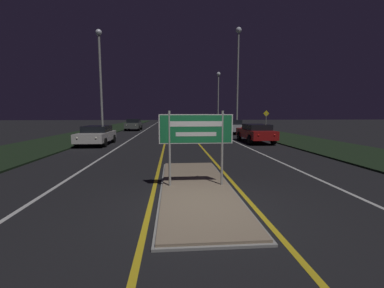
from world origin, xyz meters
The scene contains 20 objects.
ground_plane centered at (0.00, 0.00, 0.00)m, with size 160.00×160.00×0.00m, color black.
median_island centered at (0.00, 1.57, 0.04)m, with size 2.08×6.90×0.10m.
verge_left centered at (-9.50, 20.00, 0.04)m, with size 5.00×100.00×0.08m.
verge_right centered at (9.50, 20.00, 0.04)m, with size 5.00×100.00×0.08m.
centre_line_yellow_left centered at (-1.23, 25.00, 0.00)m, with size 0.12×70.00×0.01m.
centre_line_yellow_right centered at (1.23, 25.00, 0.00)m, with size 0.12×70.00×0.01m.
lane_line_white_left centered at (-4.20, 25.00, 0.00)m, with size 0.12×70.00×0.01m.
lane_line_white_right centered at (4.20, 25.00, 0.00)m, with size 0.12×70.00×0.01m.
edge_line_white_left centered at (-7.20, 25.00, 0.00)m, with size 0.10×70.00×0.01m.
edge_line_white_right centered at (7.20, 25.00, 0.00)m, with size 0.10×70.00×0.01m.
highway_sign centered at (0.00, 1.57, 1.65)m, with size 2.13×0.07×2.18m.
streetlight_left_near centered at (-6.45, 16.07, 5.56)m, with size 0.49×0.49×8.85m.
streetlight_right_near centered at (6.37, 21.81, 7.52)m, with size 0.61×0.61×11.15m.
streetlight_right_far centered at (6.54, 34.33, 5.89)m, with size 0.59×0.59×8.52m.
car_receding_0 centered at (5.63, 13.21, 0.76)m, with size 1.92×4.78×1.39m.
car_receding_1 centered at (5.73, 21.43, 0.80)m, with size 1.95×4.11×1.51m.
car_receding_2 centered at (5.74, 30.92, 0.76)m, with size 2.02×4.20×1.39m.
car_approaching_0 centered at (-5.97, 12.62, 0.70)m, with size 1.99×4.23×1.32m.
car_approaching_1 centered at (-5.66, 28.09, 0.78)m, with size 1.89×4.10×1.47m.
warning_sign centered at (8.32, 18.31, 1.53)m, with size 0.60×0.06×2.40m.
Camera 1 is at (-0.69, -5.76, 2.21)m, focal length 24.00 mm.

